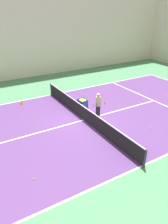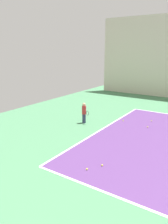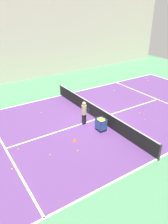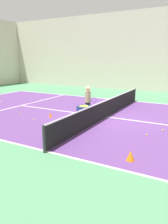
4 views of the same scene
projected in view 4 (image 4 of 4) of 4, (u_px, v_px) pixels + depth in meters
name	position (u px, v px, depth m)	size (l,w,h in m)	color
ground_plane	(107.00, 117.00, 11.95)	(38.78, 38.78, 0.00)	#477F56
court_playing_area	(107.00, 117.00, 11.95)	(10.52, 23.05, 0.00)	#563370
line_sideline_left	(46.00, 151.00, 7.47)	(0.10, 23.05, 0.00)	white
line_sideline_right	(134.00, 101.00, 16.43)	(0.10, 23.05, 0.00)	white
line_service_far	(21.00, 105.00, 14.91)	(10.52, 0.10, 0.00)	white
line_centre_service	(107.00, 117.00, 11.95)	(0.10, 12.68, 0.00)	white
hall_enclosure_right	(154.00, 51.00, 20.60)	(0.15, 35.08, 7.66)	beige
tennis_net	(107.00, 108.00, 11.83)	(10.82, 0.10, 0.97)	#2D2D33
coach_at_net	(88.00, 99.00, 12.20)	(0.38, 0.66, 1.62)	black
ball_cart	(84.00, 110.00, 10.99)	(0.62, 0.52, 0.83)	#2D478C
training_cone_0	(131.00, 156.00, 6.77)	(0.27, 0.27, 0.32)	orange
training_cone_1	(50.00, 115.00, 11.94)	(0.20, 0.20, 0.23)	orange
tennis_ball_2	(163.00, 130.00, 9.59)	(0.07, 0.07, 0.07)	yellow
tennis_ball_3	(86.00, 102.00, 15.86)	(0.07, 0.07, 0.07)	yellow
tennis_ball_5	(147.00, 135.00, 9.01)	(0.07, 0.07, 0.07)	yellow
tennis_ball_10	(68.00, 95.00, 19.10)	(0.07, 0.07, 0.07)	yellow
tennis_ball_12	(20.00, 114.00, 12.42)	(0.07, 0.07, 0.07)	yellow
tennis_ball_13	(0.00, 95.00, 19.09)	(0.07, 0.07, 0.07)	yellow
tennis_ball_16	(22.00, 107.00, 14.21)	(0.07, 0.07, 0.07)	yellow
tennis_ball_18	(34.00, 119.00, 11.33)	(0.07, 0.07, 0.07)	yellow
tennis_ball_19	(1.00, 102.00, 16.11)	(0.07, 0.07, 0.07)	yellow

